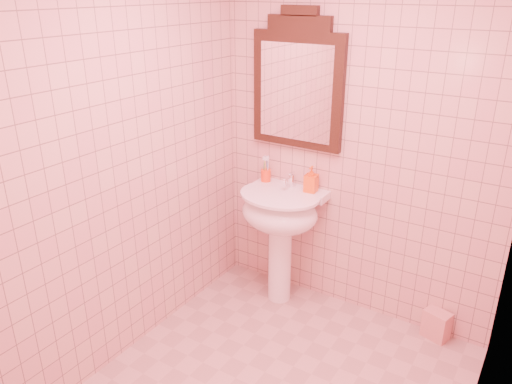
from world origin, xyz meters
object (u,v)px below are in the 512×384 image
Objects in this scene: pedestal_sink at (280,220)px; towel at (436,325)px; mirror at (297,84)px; toothbrush_cup at (266,175)px; soap_dispenser at (311,179)px.

pedestal_sink is 1.27m from towel.
pedestal_sink is 0.93× the size of mirror.
toothbrush_cup is (-0.21, -0.05, -0.68)m from mirror.
pedestal_sink is 4.26× the size of towel.
toothbrush_cup is 0.37m from soap_dispenser.
soap_dispenser is at bearing -0.45° from toothbrush_cup.
toothbrush_cup reaches higher than pedestal_sink.
mirror reaches higher than towel.
mirror is at bearing 90.00° from pedestal_sink.
towel is (0.96, 0.02, -0.85)m from soap_dispenser.
mirror reaches higher than soap_dispenser.
toothbrush_cup reaches higher than towel.
toothbrush_cup is at bearing 174.20° from soap_dispenser.
mirror is 1.87m from towel.
mirror is 4.98× the size of soap_dispenser.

